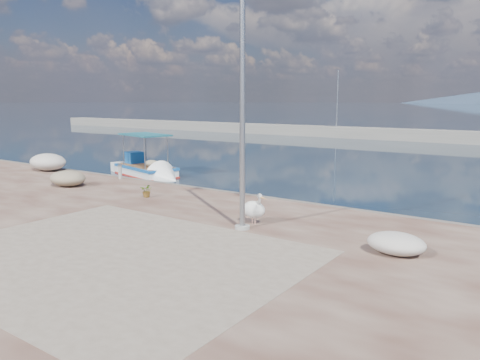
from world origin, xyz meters
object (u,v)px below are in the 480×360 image
object	(u,v)px
boat_left	(146,171)
bollard_near	(242,187)
lamp_post	(243,115)
pelican	(254,209)

from	to	relation	value
boat_left	bollard_near	world-z (taller)	boat_left
boat_left	bollard_near	bearing A→B (deg)	-6.52
boat_left	bollard_near	distance (m)	9.97
boat_left	lamp_post	world-z (taller)	lamp_post
pelican	bollard_near	xyz separation A→B (m)	(-2.62, 3.13, -0.08)
boat_left	pelican	size ratio (longest dim) A/B	5.80
boat_left	pelican	xyz separation A→B (m)	(11.86, -6.81, 0.75)
boat_left	lamp_post	xyz separation A→B (m)	(11.88, -7.45, 3.59)
lamp_post	bollard_near	world-z (taller)	lamp_post
lamp_post	bollard_near	size ratio (longest dim) A/B	9.94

